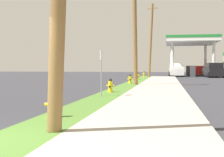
{
  "coord_description": "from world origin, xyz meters",
  "views": [
    {
      "loc": [
        3.57,
        -5.06,
        1.51
      ],
      "look_at": [
        0.55,
        12.38,
        0.83
      ],
      "focal_mm": 51.42,
      "sensor_mm": 36.0,
      "label": 1
    }
  ],
  "objects_px": {
    "fire_hydrant_fifth": "(144,74)",
    "truck_black_at_forecourt": "(213,71)",
    "street_sign_post": "(101,64)",
    "fire_hydrant_nearest": "(52,105)",
    "fire_hydrant_third": "(130,79)",
    "car_red_by_near_pump": "(198,71)",
    "fire_hydrant_fourth": "(138,76)",
    "fire_hydrant_second": "(110,86)",
    "utility_pole_midground": "(135,21)",
    "truck_white_on_apron": "(176,70)",
    "utility_pole_background": "(151,40)"
  },
  "relations": [
    {
      "from": "fire_hydrant_nearest",
      "to": "fire_hydrant_second",
      "type": "distance_m",
      "value": 8.66
    },
    {
      "from": "utility_pole_background",
      "to": "truck_white_on_apron",
      "type": "distance_m",
      "value": 8.55
    },
    {
      "from": "street_sign_post",
      "to": "utility_pole_background",
      "type": "bearing_deg",
      "value": 88.22
    },
    {
      "from": "fire_hydrant_fourth",
      "to": "fire_hydrant_second",
      "type": "bearing_deg",
      "value": -89.97
    },
    {
      "from": "car_red_by_near_pump",
      "to": "fire_hydrant_fourth",
      "type": "bearing_deg",
      "value": -110.35
    },
    {
      "from": "fire_hydrant_fourth",
      "to": "fire_hydrant_fifth",
      "type": "bearing_deg",
      "value": 89.69
    },
    {
      "from": "fire_hydrant_second",
      "to": "utility_pole_background",
      "type": "relative_size",
      "value": 0.08
    },
    {
      "from": "fire_hydrant_nearest",
      "to": "fire_hydrant_third",
      "type": "bearing_deg",
      "value": 89.66
    },
    {
      "from": "utility_pole_midground",
      "to": "utility_pole_background",
      "type": "bearing_deg",
      "value": 89.11
    },
    {
      "from": "fire_hydrant_fifth",
      "to": "truck_white_on_apron",
      "type": "height_order",
      "value": "truck_white_on_apron"
    },
    {
      "from": "fire_hydrant_third",
      "to": "fire_hydrant_fourth",
      "type": "height_order",
      "value": "same"
    },
    {
      "from": "fire_hydrant_third",
      "to": "fire_hydrant_fourth",
      "type": "relative_size",
      "value": 1.0
    },
    {
      "from": "fire_hydrant_fifth",
      "to": "car_red_by_near_pump",
      "type": "relative_size",
      "value": 0.17
    },
    {
      "from": "truck_black_at_forecourt",
      "to": "truck_white_on_apron",
      "type": "xyz_separation_m",
      "value": [
        -4.89,
        3.23,
        0.0
      ]
    },
    {
      "from": "fire_hydrant_third",
      "to": "utility_pole_midground",
      "type": "relative_size",
      "value": 0.08
    },
    {
      "from": "fire_hydrant_fifth",
      "to": "truck_white_on_apron",
      "type": "bearing_deg",
      "value": 59.16
    },
    {
      "from": "fire_hydrant_third",
      "to": "utility_pole_background",
      "type": "bearing_deg",
      "value": 87.17
    },
    {
      "from": "truck_black_at_forecourt",
      "to": "truck_white_on_apron",
      "type": "height_order",
      "value": "same"
    },
    {
      "from": "fire_hydrant_nearest",
      "to": "street_sign_post",
      "type": "relative_size",
      "value": 0.35
    },
    {
      "from": "utility_pole_midground",
      "to": "car_red_by_near_pump",
      "type": "distance_m",
      "value": 32.6
    },
    {
      "from": "fire_hydrant_fourth",
      "to": "fire_hydrant_fifth",
      "type": "distance_m",
      "value": 8.09
    },
    {
      "from": "truck_black_at_forecourt",
      "to": "truck_white_on_apron",
      "type": "distance_m",
      "value": 5.86
    },
    {
      "from": "fire_hydrant_fourth",
      "to": "fire_hydrant_nearest",
      "type": "bearing_deg",
      "value": -90.12
    },
    {
      "from": "utility_pole_background",
      "to": "car_red_by_near_pump",
      "type": "relative_size",
      "value": 2.11
    },
    {
      "from": "car_red_by_near_pump",
      "to": "street_sign_post",
      "type": "bearing_deg",
      "value": -101.23
    },
    {
      "from": "fire_hydrant_second",
      "to": "truck_white_on_apron",
      "type": "bearing_deg",
      "value": 82.3
    },
    {
      "from": "fire_hydrant_fourth",
      "to": "street_sign_post",
      "type": "distance_m",
      "value": 19.13
    },
    {
      "from": "fire_hydrant_fifth",
      "to": "street_sign_post",
      "type": "distance_m",
      "value": 27.21
    },
    {
      "from": "fire_hydrant_fifth",
      "to": "utility_pole_midground",
      "type": "xyz_separation_m",
      "value": [
        0.54,
        -17.51,
        4.45
      ]
    },
    {
      "from": "fire_hydrant_third",
      "to": "car_red_by_near_pump",
      "type": "xyz_separation_m",
      "value": [
        8.11,
        29.84,
        0.28
      ]
    },
    {
      "from": "fire_hydrant_fifth",
      "to": "truck_black_at_forecourt",
      "type": "relative_size",
      "value": 0.13
    },
    {
      "from": "truck_black_at_forecourt",
      "to": "truck_white_on_apron",
      "type": "bearing_deg",
      "value": 146.58
    },
    {
      "from": "fire_hydrant_second",
      "to": "fire_hydrant_fourth",
      "type": "relative_size",
      "value": 1.0
    },
    {
      "from": "utility_pole_midground",
      "to": "truck_black_at_forecourt",
      "type": "relative_size",
      "value": 1.7
    },
    {
      "from": "fire_hydrant_second",
      "to": "utility_pole_midground",
      "type": "xyz_separation_m",
      "value": [
        0.58,
        7.31,
        4.45
      ]
    },
    {
      "from": "fire_hydrant_third",
      "to": "street_sign_post",
      "type": "relative_size",
      "value": 0.35
    },
    {
      "from": "truck_black_at_forecourt",
      "to": "fire_hydrant_fifth",
      "type": "bearing_deg",
      "value": -156.64
    },
    {
      "from": "fire_hydrant_nearest",
      "to": "fire_hydrant_third",
      "type": "height_order",
      "value": "same"
    },
    {
      "from": "fire_hydrant_nearest",
      "to": "utility_pole_midground",
      "type": "bearing_deg",
      "value": 87.72
    },
    {
      "from": "fire_hydrant_third",
      "to": "truck_black_at_forecourt",
      "type": "distance_m",
      "value": 21.9
    },
    {
      "from": "street_sign_post",
      "to": "fire_hydrant_fifth",
      "type": "bearing_deg",
      "value": 89.92
    },
    {
      "from": "fire_hydrant_nearest",
      "to": "fire_hydrant_third",
      "type": "distance_m",
      "value": 17.56
    },
    {
      "from": "truck_white_on_apron",
      "to": "fire_hydrant_fourth",
      "type": "bearing_deg",
      "value": -105.85
    },
    {
      "from": "fire_hydrant_fourth",
      "to": "car_red_by_near_pump",
      "type": "height_order",
      "value": "car_red_by_near_pump"
    },
    {
      "from": "fire_hydrant_fourth",
      "to": "utility_pole_background",
      "type": "relative_size",
      "value": 0.08
    },
    {
      "from": "fire_hydrant_fifth",
      "to": "fire_hydrant_nearest",
      "type": "bearing_deg",
      "value": -90.16
    },
    {
      "from": "fire_hydrant_fourth",
      "to": "fire_hydrant_third",
      "type": "bearing_deg",
      "value": -89.62
    },
    {
      "from": "fire_hydrant_fourth",
      "to": "fire_hydrant_fifth",
      "type": "relative_size",
      "value": 1.0
    },
    {
      "from": "utility_pole_midground",
      "to": "fire_hydrant_third",
      "type": "bearing_deg",
      "value": 108.46
    },
    {
      "from": "utility_pole_midground",
      "to": "truck_white_on_apron",
      "type": "xyz_separation_m",
      "value": [
        3.75,
        24.7,
        -3.98
      ]
    }
  ]
}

